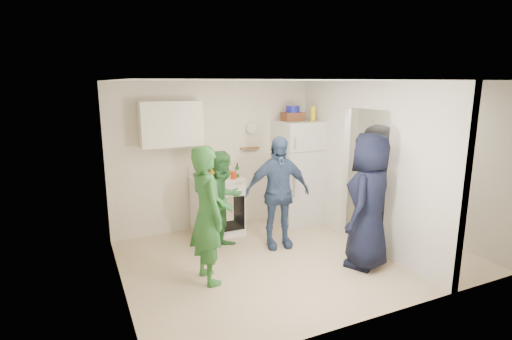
{
  "coord_description": "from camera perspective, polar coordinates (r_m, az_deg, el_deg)",
  "views": [
    {
      "loc": [
        -2.81,
        -4.65,
        2.47
      ],
      "look_at": [
        -0.46,
        0.4,
        1.25
      ],
      "focal_mm": 28.0,
      "sensor_mm": 36.0,
      "label": 1
    }
  ],
  "objects": [
    {
      "name": "floor",
      "position": [
        5.97,
        5.75,
        -12.15
      ],
      "size": [
        4.8,
        4.8,
        0.0
      ],
      "primitive_type": "plane",
      "color": "#C8B28D",
      "rests_on": "ground"
    },
    {
      "name": "wall_back",
      "position": [
        7.05,
        -1.07,
        2.39
      ],
      "size": [
        4.8,
        0.0,
        4.8
      ],
      "primitive_type": "plane",
      "rotation": [
        1.57,
        0.0,
        0.0
      ],
      "color": "silver",
      "rests_on": "floor"
    },
    {
      "name": "wall_front",
      "position": [
        4.26,
        17.88,
        -4.94
      ],
      "size": [
        4.8,
        0.0,
        4.8
      ],
      "primitive_type": "plane",
      "rotation": [
        -1.57,
        0.0,
        0.0
      ],
      "color": "silver",
      "rests_on": "floor"
    },
    {
      "name": "wall_left",
      "position": [
        4.83,
        -19.26,
        -3.0
      ],
      "size": [
        0.0,
        3.4,
        3.4
      ],
      "primitive_type": "plane",
      "rotation": [
        1.57,
        0.0,
        1.57
      ],
      "color": "silver",
      "rests_on": "floor"
    },
    {
      "name": "wall_right",
      "position": [
        7.09,
        22.93,
        1.46
      ],
      "size": [
        0.0,
        3.4,
        3.4
      ],
      "primitive_type": "plane",
      "rotation": [
        1.57,
        0.0,
        -1.57
      ],
      "color": "silver",
      "rests_on": "floor"
    },
    {
      "name": "ceiling",
      "position": [
        5.44,
        6.33,
        12.59
      ],
      "size": [
        4.8,
        4.8,
        0.0
      ],
      "primitive_type": "plane",
      "rotation": [
        3.14,
        0.0,
        0.0
      ],
      "color": "white",
      "rests_on": "wall_back"
    },
    {
      "name": "partition_pier_back",
      "position": [
        7.12,
        9.79,
        2.3
      ],
      "size": [
        0.12,
        1.2,
        2.5
      ],
      "primitive_type": "cube",
      "color": "silver",
      "rests_on": "floor"
    },
    {
      "name": "partition_pier_front",
      "position": [
        5.5,
        22.89,
        -1.48
      ],
      "size": [
        0.12,
        1.2,
        2.5
      ],
      "primitive_type": "cube",
      "color": "silver",
      "rests_on": "floor"
    },
    {
      "name": "partition_header",
      "position": [
        6.15,
        16.07,
        10.29
      ],
      "size": [
        0.12,
        1.0,
        0.4
      ],
      "primitive_type": "cube",
      "color": "silver",
      "rests_on": "partition_pier_back"
    },
    {
      "name": "stove",
      "position": [
        6.68,
        -5.55,
        -5.08
      ],
      "size": [
        0.8,
        0.66,
        0.95
      ],
      "primitive_type": "cube",
      "color": "white",
      "rests_on": "floor"
    },
    {
      "name": "upper_cabinet",
      "position": [
        6.36,
        -12.09,
        6.48
      ],
      "size": [
        0.95,
        0.34,
        0.7
      ],
      "primitive_type": "cube",
      "color": "silver",
      "rests_on": "wall_back"
    },
    {
      "name": "fridge",
      "position": [
        7.17,
        5.99,
        -0.28
      ],
      "size": [
        0.75,
        0.73,
        1.82
      ],
      "primitive_type": "cube",
      "color": "silver",
      "rests_on": "floor"
    },
    {
      "name": "wicker_basket",
      "position": [
        7.01,
        5.25,
        7.6
      ],
      "size": [
        0.35,
        0.25,
        0.15
      ],
      "primitive_type": "cube",
      "color": "brown",
      "rests_on": "fridge"
    },
    {
      "name": "blue_bowl",
      "position": [
        7.0,
        5.27,
        8.66
      ],
      "size": [
        0.24,
        0.24,
        0.11
      ],
      "primitive_type": "cylinder",
      "color": "#151991",
      "rests_on": "wicker_basket"
    },
    {
      "name": "yellow_cup_stack_top",
      "position": [
        7.05,
        8.15,
        7.96
      ],
      "size": [
        0.09,
        0.09,
        0.25
      ],
      "primitive_type": "cylinder",
      "color": "yellow",
      "rests_on": "fridge"
    },
    {
      "name": "wall_clock",
      "position": [
        6.99,
        -0.64,
        6.03
      ],
      "size": [
        0.22,
        0.02,
        0.22
      ],
      "primitive_type": "cylinder",
      "rotation": [
        1.57,
        0.0,
        0.0
      ],
      "color": "white",
      "rests_on": "wall_back"
    },
    {
      "name": "spice_shelf",
      "position": [
        6.99,
        -0.9,
        3.13
      ],
      "size": [
        0.35,
        0.08,
        0.03
      ],
      "primitive_type": "cube",
      "color": "olive",
      "rests_on": "wall_back"
    },
    {
      "name": "nook_window",
      "position": [
        7.15,
        21.91,
        4.88
      ],
      "size": [
        0.03,
        0.7,
        0.8
      ],
      "primitive_type": "cube",
      "color": "black",
      "rests_on": "wall_right"
    },
    {
      "name": "nook_window_frame",
      "position": [
        7.14,
        21.82,
        4.87
      ],
      "size": [
        0.04,
        0.76,
        0.86
      ],
      "primitive_type": "cube",
      "color": "white",
      "rests_on": "wall_right"
    },
    {
      "name": "nook_valance",
      "position": [
        7.09,
        21.91,
        7.67
      ],
      "size": [
        0.04,
        0.82,
        0.18
      ],
      "primitive_type": "cube",
      "color": "white",
      "rests_on": "wall_right"
    },
    {
      "name": "yellow_cup_stack_stove",
      "position": [
        6.29,
        -6.03,
        -0.53
      ],
      "size": [
        0.09,
        0.09,
        0.25
      ],
      "primitive_type": "cylinder",
      "color": "yellow",
      "rests_on": "stove"
    },
    {
      "name": "red_cup",
      "position": [
        6.43,
        -3.21,
        -0.78
      ],
      "size": [
        0.09,
        0.09,
        0.12
      ],
      "primitive_type": "cylinder",
      "color": "#B0270B",
      "rests_on": "stove"
    },
    {
      "name": "person_green_left",
      "position": [
        5.0,
        -7.01,
        -6.39
      ],
      "size": [
        0.46,
        0.66,
        1.74
      ],
      "primitive_type": "imported",
      "rotation": [
        0.0,
        0.0,
        1.64
      ],
      "color": "#316B2B",
      "rests_on": "floor"
    },
    {
      "name": "person_green_center",
      "position": [
        5.98,
        -4.68,
        -4.39
      ],
      "size": [
        0.91,
        0.83,
        1.5
      ],
      "primitive_type": "imported",
      "rotation": [
        0.0,
        0.0,
        0.45
      ],
      "color": "#327335",
      "rests_on": "floor"
    },
    {
      "name": "person_denim",
      "position": [
        6.03,
        3.09,
        -3.22
      ],
      "size": [
        1.06,
        0.59,
        1.71
      ],
      "primitive_type": "imported",
      "rotation": [
        0.0,
        0.0,
        -0.18
      ],
      "color": "#3D5786",
      "rests_on": "floor"
    },
    {
      "name": "person_navy",
      "position": [
        5.57,
        15.81,
        -4.28
      ],
      "size": [
        1.08,
        0.97,
        1.84
      ],
      "primitive_type": "imported",
      "rotation": [
        0.0,
        0.0,
        -2.59
      ],
      "color": "black",
      "rests_on": "floor"
    },
    {
      "name": "person_nook",
      "position": [
        6.95,
        16.88,
        -1.23
      ],
      "size": [
        0.76,
        1.21,
        1.8
      ],
      "primitive_type": "imported",
      "rotation": [
        0.0,
        0.0,
        -1.5
      ],
      "color": "black",
      "rests_on": "floor"
    },
    {
      "name": "bottle_a",
      "position": [
        6.57,
        -8.3,
        0.19
      ],
      "size": [
        0.07,
        0.07,
        0.3
      ],
      "primitive_type": "cylinder",
      "color": "maroon",
      "rests_on": "stove"
    },
    {
      "name": "bottle_b",
      "position": [
        6.41,
        -6.8,
        -0.29
      ],
      "size": [
        0.08,
        0.08,
        0.25
      ],
      "primitive_type": "cylinder",
      "color": "#1B5124",
      "rests_on": "stove"
    },
    {
      "name": "bottle_c",
      "position": [
        6.65,
        -6.72,
        0.18
      ],
      "size": [
        0.06,
        0.06,
        0.25
      ],
      "primitive_type": "cylinder",
      "color": "#9EA4AC",
      "rests_on": "stove"
    },
    {
      "name": "bottle_d",
      "position": [
        6.49,
        -5.39,
        0.04
      ],
      "size": [
        0.08,
        0.08,
        0.28
      ],
      "primitive_type": "cylinder",
      "color": "maroon",
      "rests_on": "stove"
    },
    {
      "name": "bottle_e",
      "position": [
        6.71,
        -5.21,
        0.59
      ],
      "size": [
        0.06,
        0.06,
        0.32
      ],
      "primitive_type": "cylinder",
      "color": "silver",
      "rests_on": "stove"
    },
    {
      "name": "bottle_f",
      "position": [
        6.6,
        -4.12,
        0.44
      ],
      "size": [
        0.07,
        0.07,
        0.32
      ],
      "primitive_type": "cylinder",
      "color": "#153B19",
      "rests_on": "stove"
    },
    {
      "name": "bottle_g",
      "position": [
        6.73,
        -3.91,
        0.69
      ],
      "size": [
        0.08,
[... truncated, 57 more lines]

